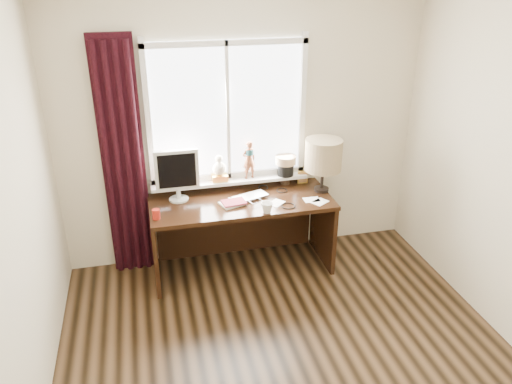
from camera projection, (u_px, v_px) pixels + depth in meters
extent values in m
cube|color=white|center=(325.00, 0.00, 2.45)|extent=(3.50, 4.00, 0.00)
cube|color=beige|center=(243.00, 131.00, 4.76)|extent=(3.50, 0.00, 2.60)
imported|color=silver|center=(249.00, 197.00, 4.67)|extent=(0.42, 0.34, 0.03)
imported|color=white|center=(267.00, 207.00, 4.39)|extent=(0.14, 0.13, 0.10)
cylinder|color=maroon|center=(156.00, 214.00, 4.29)|extent=(0.07, 0.07, 0.09)
cube|color=white|center=(227.00, 112.00, 4.63)|extent=(1.40, 0.02, 1.30)
cube|color=silver|center=(229.00, 175.00, 4.87)|extent=(1.50, 0.05, 0.05)
cube|color=silver|center=(226.00, 43.00, 4.35)|extent=(1.50, 0.05, 0.05)
cube|color=silver|center=(148.00, 118.00, 4.46)|extent=(0.05, 0.05, 1.40)
cube|color=silver|center=(302.00, 108.00, 4.76)|extent=(0.05, 0.05, 1.40)
cube|color=silver|center=(228.00, 113.00, 4.61)|extent=(0.03, 0.05, 1.30)
cube|color=silver|center=(230.00, 181.00, 4.85)|extent=(1.52, 0.18, 0.03)
cylinder|color=maroon|center=(175.00, 173.00, 4.64)|extent=(0.15, 0.15, 0.26)
cube|color=gold|center=(220.00, 178.00, 4.80)|extent=(0.15, 0.12, 0.06)
sphere|color=beige|center=(219.00, 168.00, 4.76)|extent=(0.13, 0.13, 0.13)
sphere|color=beige|center=(219.00, 159.00, 4.72)|extent=(0.07, 0.07, 0.07)
imported|color=brown|center=(249.00, 160.00, 4.80)|extent=(0.15, 0.12, 0.38)
cylinder|color=#1E4C51|center=(249.00, 152.00, 4.76)|extent=(0.10, 0.10, 0.05)
cylinder|color=black|center=(286.00, 169.00, 4.91)|extent=(0.16, 0.16, 0.12)
cylinder|color=#8C6B4C|center=(286.00, 160.00, 4.87)|extent=(0.20, 0.20, 0.08)
cube|color=black|center=(123.00, 161.00, 4.53)|extent=(0.38, 0.05, 2.25)
cylinder|color=black|center=(108.00, 166.00, 4.48)|extent=(0.06, 0.06, 2.20)
cylinder|color=black|center=(118.00, 165.00, 4.50)|extent=(0.06, 0.06, 2.20)
cylinder|color=black|center=(128.00, 165.00, 4.51)|extent=(0.06, 0.06, 2.20)
cylinder|color=black|center=(138.00, 164.00, 4.53)|extent=(0.06, 0.06, 2.20)
cube|color=black|center=(241.00, 202.00, 4.65)|extent=(1.70, 0.70, 0.04)
cube|color=black|center=(155.00, 247.00, 4.64)|extent=(0.04, 0.64, 0.71)
cube|color=black|center=(323.00, 227.00, 4.99)|extent=(0.04, 0.64, 0.71)
cube|color=black|center=(235.00, 221.00, 5.11)|extent=(1.60, 0.03, 0.71)
cylinder|color=beige|center=(179.00, 199.00, 4.65)|extent=(0.18, 0.18, 0.01)
cylinder|color=beige|center=(178.00, 193.00, 4.63)|extent=(0.04, 0.04, 0.10)
cube|color=beige|center=(177.00, 170.00, 4.53)|extent=(0.40, 0.04, 0.38)
cube|color=black|center=(177.00, 171.00, 4.51)|extent=(0.34, 0.01, 0.32)
cube|color=beige|center=(232.00, 203.00, 4.56)|extent=(0.26, 0.22, 0.02)
cube|color=maroon|center=(234.00, 202.00, 4.55)|extent=(0.23, 0.18, 0.01)
cylinder|color=black|center=(285.00, 178.00, 4.96)|extent=(0.09, 0.09, 0.12)
cylinder|color=black|center=(284.00, 173.00, 4.95)|extent=(0.01, 0.01, 0.22)
cylinder|color=black|center=(287.00, 175.00, 4.94)|extent=(0.01, 0.01, 0.19)
cylinder|color=black|center=(285.00, 172.00, 4.95)|extent=(0.01, 0.01, 0.25)
cylinder|color=black|center=(287.00, 175.00, 4.97)|extent=(0.01, 0.01, 0.17)
cube|color=gold|center=(303.00, 177.00, 4.98)|extent=(0.10, 0.03, 0.13)
cube|color=#996633|center=(303.00, 178.00, 4.97)|extent=(0.08, 0.01, 0.10)
cylinder|color=black|center=(321.00, 189.00, 4.83)|extent=(0.14, 0.14, 0.03)
cylinder|color=black|center=(322.00, 177.00, 4.78)|extent=(0.03, 0.03, 0.22)
cylinder|color=#9D8C67|center=(324.00, 155.00, 4.68)|extent=(0.35, 0.35, 0.30)
cube|color=white|center=(320.00, 202.00, 4.61)|extent=(0.19, 0.17, 0.00)
cube|color=white|center=(312.00, 200.00, 4.65)|extent=(0.15, 0.11, 0.00)
cube|color=white|center=(276.00, 203.00, 4.59)|extent=(0.19, 0.18, 0.00)
torus|color=black|center=(288.00, 206.00, 4.53)|extent=(0.15, 0.15, 0.01)
torus|color=black|center=(282.00, 191.00, 4.83)|extent=(0.12, 0.12, 0.01)
torus|color=black|center=(263.00, 188.00, 4.89)|extent=(0.13, 0.13, 0.01)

